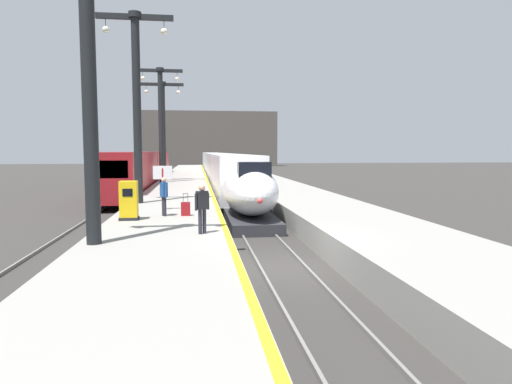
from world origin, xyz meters
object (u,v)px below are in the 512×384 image
(passenger_near_edge, at_px, (164,193))
(ticket_machine_yellow, at_px, (129,202))
(regional_train_adjacent, at_px, (143,168))
(rolling_suitcase, at_px, (186,209))
(passenger_mid_platform, at_px, (202,205))
(highspeed_train_main, at_px, (219,166))
(station_column_distant, at_px, (163,122))
(departure_info_board, at_px, (163,179))
(station_column_mid, at_px, (137,91))
(station_column_far, at_px, (161,115))
(station_column_near, at_px, (88,40))

(passenger_near_edge, height_order, ticket_machine_yellow, passenger_near_edge)
(regional_train_adjacent, xyz_separation_m, ticket_machine_yellow, (2.55, -27.87, -0.34))
(regional_train_adjacent, relative_size, rolling_suitcase, 37.27)
(regional_train_adjacent, height_order, passenger_near_edge, regional_train_adjacent)
(regional_train_adjacent, distance_m, passenger_mid_platform, 31.91)
(highspeed_train_main, xyz_separation_m, station_column_distant, (-5.90, -12.48, 4.72))
(regional_train_adjacent, bearing_deg, passenger_mid_platform, -80.09)
(passenger_mid_platform, height_order, rolling_suitcase, passenger_mid_platform)
(highspeed_train_main, relative_size, passenger_near_edge, 45.14)
(regional_train_adjacent, relative_size, departure_info_board, 17.26)
(regional_train_adjacent, height_order, rolling_suitcase, regional_train_adjacent)
(highspeed_train_main, xyz_separation_m, departure_info_board, (-4.39, -35.01, 0.59))
(station_column_mid, height_order, station_column_far, station_column_far)
(station_column_far, bearing_deg, regional_train_adjacent, 113.80)
(passenger_mid_platform, height_order, ticket_machine_yellow, passenger_mid_platform)
(regional_train_adjacent, xyz_separation_m, passenger_near_edge, (3.90, -26.91, -0.09))
(station_column_near, height_order, station_column_distant, station_column_near)
(passenger_mid_platform, bearing_deg, departure_info_board, 105.07)
(highspeed_train_main, height_order, ticket_machine_yellow, highspeed_train_main)
(highspeed_train_main, xyz_separation_m, rolling_suitcase, (-3.27, -37.16, -0.61))
(regional_train_adjacent, xyz_separation_m, station_column_far, (2.20, -4.99, 4.99))
(station_column_near, relative_size, departure_info_board, 4.82)
(station_column_mid, bearing_deg, station_column_distant, 90.00)
(highspeed_train_main, bearing_deg, ticket_machine_yellow, -98.30)
(passenger_mid_platform, distance_m, departure_info_board, 6.87)
(passenger_mid_platform, bearing_deg, station_column_mid, 108.68)
(highspeed_train_main, bearing_deg, rolling_suitcase, -95.03)
(ticket_machine_yellow, bearing_deg, station_column_distant, 90.78)
(station_column_near, bearing_deg, station_column_far, 90.00)
(station_column_mid, relative_size, rolling_suitcase, 10.29)
(passenger_mid_platform, xyz_separation_m, departure_info_board, (-1.78, 6.62, 0.52))
(departure_info_board, bearing_deg, rolling_suitcase, -62.59)
(station_column_distant, relative_size, passenger_near_edge, 5.56)
(departure_info_board, bearing_deg, ticket_machine_yellow, -110.81)
(station_column_far, distance_m, rolling_suitcase, 22.88)
(station_column_far, bearing_deg, passenger_mid_platform, -82.90)
(regional_train_adjacent, relative_size, ticket_machine_yellow, 22.87)
(passenger_near_edge, relative_size, rolling_suitcase, 1.72)
(highspeed_train_main, xyz_separation_m, passenger_mid_platform, (-2.61, -41.63, 0.07))
(regional_train_adjacent, distance_m, ticket_machine_yellow, 27.99)
(ticket_machine_yellow, bearing_deg, passenger_near_edge, 35.49)
(passenger_mid_platform, bearing_deg, regional_train_adjacent, 99.91)
(station_column_far, xyz_separation_m, ticket_machine_yellow, (0.35, -22.89, -5.33))
(rolling_suitcase, distance_m, departure_info_board, 2.71)
(station_column_near, bearing_deg, passenger_mid_platform, 21.26)
(passenger_near_edge, height_order, rolling_suitcase, passenger_near_edge)
(regional_train_adjacent, height_order, station_column_distant, station_column_distant)
(rolling_suitcase, height_order, ticket_machine_yellow, ticket_machine_yellow)
(regional_train_adjacent, height_order, station_column_near, station_column_near)
(station_column_distant, distance_m, passenger_mid_platform, 29.70)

